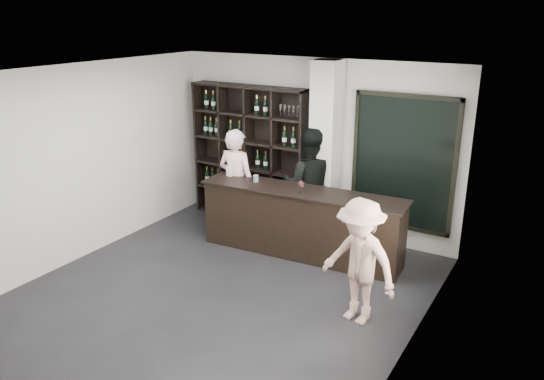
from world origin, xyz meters
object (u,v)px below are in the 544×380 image
Objects in this scene: wine_shelf at (250,154)px; tasting_counter at (301,223)px; customer at (359,262)px; taster_pink at (237,183)px; taster_black at (310,185)px.

wine_shelf is 0.75× the size of tasting_counter.
tasting_counter is 2.04× the size of customer.
customer reaches higher than tasting_counter.
taster_pink is 0.97× the size of taster_black.
taster_pink is (-1.30, 0.16, 0.38)m from tasting_counter.
taster_black is (1.33, -0.28, -0.27)m from wine_shelf.
taster_black is at bearing 144.16° from customer.
customer is (2.75, -1.45, -0.12)m from taster_pink.
taster_black is at bearing -11.67° from wine_shelf.
tasting_counter is 0.75m from taster_black.
wine_shelf is 1.53× the size of customer.
wine_shelf is 0.80m from taster_pink.
tasting_counter is at bearing 152.04° from customer.
customer is at bearing 152.01° from taster_pink.
wine_shelf reaches higher than taster_black.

